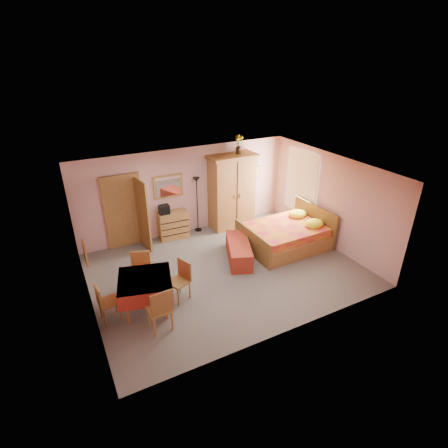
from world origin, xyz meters
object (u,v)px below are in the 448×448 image
wardrobe (232,192)px  bench (239,251)px  floor_lamp (197,205)px  chair_north (141,274)px  dining_table (146,294)px  bed (285,230)px  chair_south (159,308)px  stereo (164,210)px  chair_east (179,281)px  sunflower_vase (239,144)px  chest_of_drawers (173,225)px  chair_west (109,301)px  wall_mirror (168,186)px

wardrobe → bench: size_ratio=1.55×
floor_lamp → chair_north: (-2.39, -2.27, -0.38)m
dining_table → floor_lamp: bearing=49.9°
bed → chair_south: bearing=-160.1°
stereo → chair_east: stereo is taller
sunflower_vase → chair_south: 5.47m
chest_of_drawers → wardrobe: size_ratio=0.37×
chair_east → chair_north: bearing=26.2°
stereo → chair_west: stereo is taller
wardrobe → bed: bearing=-71.0°
sunflower_vase → dining_table: (-3.77, -2.77, -2.19)m
chair_west → dining_table: bearing=81.4°
wardrobe → dining_table: 4.55m
floor_lamp → bench: floor_lamp is taller
chest_of_drawers → chair_south: size_ratio=0.87×
stereo → bench: size_ratio=0.19×
dining_table → chair_west: 0.76m
bed → dining_table: bearing=-168.8°
stereo → sunflower_vase: 2.89m
chest_of_drawers → chair_east: 2.94m
bed → wall_mirror: bearing=139.8°
dining_table → sunflower_vase: bearing=36.3°
wall_mirror → sunflower_vase: 2.39m
sunflower_vase → chair_east: size_ratio=0.61×
sunflower_vase → chest_of_drawers: bearing=178.3°
wall_mirror → sunflower_vase: sunflower_vase is taller
wardrobe → sunflower_vase: bearing=4.0°
bed → chair_east: size_ratio=2.46×
chest_of_drawers → chair_north: bearing=-122.4°
bed → dining_table: size_ratio=2.09×
wall_mirror → bed: (2.61, -2.15, -1.03)m
chair_north → chair_west: 1.04m
wall_mirror → chair_east: bearing=-106.9°
bench → chair_south: chair_south is taller
wardrobe → chair_east: bearing=-137.6°
wall_mirror → wardrobe: bearing=-9.2°
chest_of_drawers → dining_table: size_ratio=0.80×
dining_table → chest_of_drawers: bearing=60.0°
floor_lamp → chair_south: floor_lamp is taller
floor_lamp → sunflower_vase: bearing=-7.0°
stereo → floor_lamp: 1.07m
wall_mirror → chair_north: size_ratio=0.91×
bench → dining_table: size_ratio=1.38×
chest_of_drawers → wardrobe: wardrobe is taller
stereo → chair_south: stereo is taller
sunflower_vase → dining_table: bearing=-143.7°
wall_mirror → dining_table: size_ratio=0.81×
bed → chair_east: bearing=-166.8°
dining_table → chair_south: size_ratio=1.09×
wall_mirror → stereo: bearing=-140.8°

